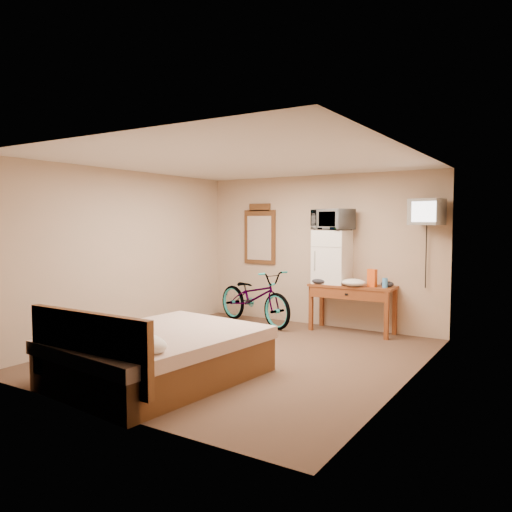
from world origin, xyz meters
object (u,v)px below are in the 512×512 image
Objects in this scene: crt_television at (427,212)px; bicycle at (254,297)px; blue_cup at (385,283)px; wall_mirror at (260,235)px; desk at (351,293)px; bed at (156,355)px; microwave at (333,220)px; mini_fridge at (332,257)px.

crt_television is 0.34× the size of bicycle.
blue_cup is 2.49m from wall_mirror.
bed reaches higher than desk.
bed is at bearing -149.46° from bicycle.
crt_television is 3.09m from bicycle.
crt_television reaches higher than microwave.
bed is at bearing -80.22° from microwave.
wall_mirror is at bearing 104.04° from bed.
blue_cup reaches higher than desk.
blue_cup is at bearing 66.41° from bed.
bed is at bearing -113.59° from blue_cup.
mini_fridge is 3.59m from bed.
wall_mirror is at bearing 171.81° from mini_fridge.
mini_fridge is 0.79× the size of wall_mirror.
microwave reaches higher than desk.
microwave is 1.30m from blue_cup.
bicycle is 0.76× the size of bed.
wall_mirror reaches higher than bicycle.
blue_cup is at bearing -4.69° from mini_fridge.
bicycle reaches higher than bed.
microwave is (0.00, 0.00, 0.59)m from mini_fridge.
microwave is at bearing -8.18° from wall_mirror.
crt_television is at bearing 3.68° from blue_cup.
desk is at bearing 10.08° from microwave.
blue_cup is at bearing -6.89° from wall_mirror.
bed is at bearing -75.96° from wall_mirror.
mini_fridge is 1.49m from bicycle.
blue_cup is 3.70m from bed.
desk is at bearing 178.38° from blue_cup.
desk is 2.21× the size of microwave.
mini_fridge is at bearing 170.75° from desk.
desk is 1.25× the size of wall_mirror.
wall_mirror is (-1.84, 0.27, 0.87)m from desk.
desk is 2.06m from wall_mirror.
crt_television reaches higher than wall_mirror.
desk is 1.19m from microwave.
crt_television is (0.58, 0.04, 1.05)m from blue_cup.
bed is at bearing -121.02° from crt_television.
wall_mirror is 3.94m from bed.
desk is 1.58× the size of mini_fridge.
bicycle reaches higher than blue_cup.
bicycle is (-1.63, -0.24, -0.16)m from desk.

